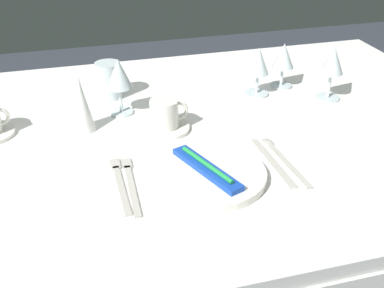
{
  "coord_description": "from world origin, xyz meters",
  "views": [
    {
      "loc": [
        -0.23,
        -1.09,
        1.34
      ],
      "look_at": [
        0.04,
        -0.11,
        0.76
      ],
      "focal_mm": 46.24,
      "sensor_mm": 36.0,
      "label": 1
    }
  ],
  "objects_px": {
    "toothbrush_package": "(207,168)",
    "wine_glass_right": "(119,76)",
    "drink_tumbler": "(109,83)",
    "wine_glass_centre": "(283,58)",
    "wine_glass_far": "(258,64)",
    "wine_glass_left": "(333,64)",
    "coffee_cup_right": "(166,113)",
    "spoon_soup": "(280,156)",
    "napkin_folded": "(81,104)",
    "dinner_knife": "(273,163)",
    "dinner_plate": "(207,175)",
    "fork_inner": "(120,183)",
    "fork_outer": "(131,183)"
  },
  "relations": [
    {
      "from": "dinner_knife",
      "to": "coffee_cup_right",
      "type": "bearing_deg",
      "value": 131.01
    },
    {
      "from": "wine_glass_far",
      "to": "spoon_soup",
      "type": "bearing_deg",
      "value": -103.03
    },
    {
      "from": "spoon_soup",
      "to": "napkin_folded",
      "type": "relative_size",
      "value": 1.52
    },
    {
      "from": "fork_inner",
      "to": "coffee_cup_right",
      "type": "distance_m",
      "value": 0.27
    },
    {
      "from": "dinner_plate",
      "to": "wine_glass_left",
      "type": "xyz_separation_m",
      "value": [
        0.46,
        0.31,
        0.1
      ]
    },
    {
      "from": "wine_glass_centre",
      "to": "napkin_folded",
      "type": "bearing_deg",
      "value": -168.07
    },
    {
      "from": "dinner_knife",
      "to": "wine_glass_right",
      "type": "relative_size",
      "value": 1.4
    },
    {
      "from": "coffee_cup_right",
      "to": "drink_tumbler",
      "type": "distance_m",
      "value": 0.27
    },
    {
      "from": "dinner_knife",
      "to": "wine_glass_right",
      "type": "bearing_deg",
      "value": 129.72
    },
    {
      "from": "fork_inner",
      "to": "coffee_cup_right",
      "type": "relative_size",
      "value": 2.22
    },
    {
      "from": "coffee_cup_right",
      "to": "wine_glass_far",
      "type": "xyz_separation_m",
      "value": [
        0.31,
        0.15,
        0.05
      ]
    },
    {
      "from": "wine_glass_left",
      "to": "coffee_cup_right",
      "type": "bearing_deg",
      "value": -172.76
    },
    {
      "from": "wine_glass_far",
      "to": "fork_outer",
      "type": "bearing_deg",
      "value": -139.77
    },
    {
      "from": "toothbrush_package",
      "to": "wine_glass_right",
      "type": "height_order",
      "value": "wine_glass_right"
    },
    {
      "from": "fork_inner",
      "to": "napkin_folded",
      "type": "distance_m",
      "value": 0.28
    },
    {
      "from": "toothbrush_package",
      "to": "fork_inner",
      "type": "xyz_separation_m",
      "value": [
        -0.19,
        0.03,
        -0.02
      ]
    },
    {
      "from": "spoon_soup",
      "to": "wine_glass_right",
      "type": "distance_m",
      "value": 0.47
    },
    {
      "from": "fork_outer",
      "to": "dinner_plate",
      "type": "bearing_deg",
      "value": -7.43
    },
    {
      "from": "wine_glass_left",
      "to": "drink_tumbler",
      "type": "bearing_deg",
      "value": 163.62
    },
    {
      "from": "napkin_folded",
      "to": "coffee_cup_right",
      "type": "bearing_deg",
      "value": -14.97
    },
    {
      "from": "toothbrush_package",
      "to": "wine_glass_centre",
      "type": "distance_m",
      "value": 0.57
    },
    {
      "from": "wine_glass_far",
      "to": "wine_glass_right",
      "type": "bearing_deg",
      "value": -177.13
    },
    {
      "from": "coffee_cup_right",
      "to": "dinner_plate",
      "type": "bearing_deg",
      "value": -81.81
    },
    {
      "from": "toothbrush_package",
      "to": "napkin_folded",
      "type": "xyz_separation_m",
      "value": [
        -0.24,
        0.3,
        0.05
      ]
    },
    {
      "from": "dinner_plate",
      "to": "fork_inner",
      "type": "relative_size",
      "value": 1.21
    },
    {
      "from": "wine_glass_left",
      "to": "spoon_soup",
      "type": "bearing_deg",
      "value": -135.52
    },
    {
      "from": "fork_inner",
      "to": "napkin_folded",
      "type": "relative_size",
      "value": 1.45
    },
    {
      "from": "dinner_knife",
      "to": "spoon_soup",
      "type": "bearing_deg",
      "value": 42.82
    },
    {
      "from": "dinner_plate",
      "to": "spoon_soup",
      "type": "xyz_separation_m",
      "value": [
        0.19,
        0.04,
        -0.01
      ]
    },
    {
      "from": "toothbrush_package",
      "to": "napkin_folded",
      "type": "bearing_deg",
      "value": 128.77
    },
    {
      "from": "wine_glass_far",
      "to": "dinner_knife",
      "type": "bearing_deg",
      "value": -106.21
    },
    {
      "from": "wine_glass_far",
      "to": "drink_tumbler",
      "type": "relative_size",
      "value": 1.36
    },
    {
      "from": "drink_tumbler",
      "to": "wine_glass_centre",
      "type": "bearing_deg",
      "value": -6.6
    },
    {
      "from": "dinner_knife",
      "to": "toothbrush_package",
      "type": "bearing_deg",
      "value": -174.81
    },
    {
      "from": "fork_inner",
      "to": "wine_glass_left",
      "type": "distance_m",
      "value": 0.71
    },
    {
      "from": "toothbrush_package",
      "to": "fork_inner",
      "type": "relative_size",
      "value": 0.97
    },
    {
      "from": "drink_tumbler",
      "to": "wine_glass_far",
      "type": "bearing_deg",
      "value": -12.75
    },
    {
      "from": "wine_glass_centre",
      "to": "drink_tumbler",
      "type": "relative_size",
      "value": 1.29
    },
    {
      "from": "fork_inner",
      "to": "spoon_soup",
      "type": "bearing_deg",
      "value": 1.88
    },
    {
      "from": "wine_glass_far",
      "to": "wine_glass_centre",
      "type": "bearing_deg",
      "value": 20.43
    },
    {
      "from": "wine_glass_centre",
      "to": "wine_glass_far",
      "type": "height_order",
      "value": "wine_glass_far"
    },
    {
      "from": "toothbrush_package",
      "to": "dinner_knife",
      "type": "height_order",
      "value": "toothbrush_package"
    },
    {
      "from": "spoon_soup",
      "to": "coffee_cup_right",
      "type": "height_order",
      "value": "coffee_cup_right"
    },
    {
      "from": "coffee_cup_right",
      "to": "wine_glass_left",
      "type": "distance_m",
      "value": 0.51
    },
    {
      "from": "dinner_plate",
      "to": "drink_tumbler",
      "type": "xyz_separation_m",
      "value": [
        -0.15,
        0.49,
        0.04
      ]
    },
    {
      "from": "toothbrush_package",
      "to": "coffee_cup_right",
      "type": "relative_size",
      "value": 2.14
    },
    {
      "from": "dinner_knife",
      "to": "spoon_soup",
      "type": "height_order",
      "value": "spoon_soup"
    },
    {
      "from": "wine_glass_right",
      "to": "fork_outer",
      "type": "bearing_deg",
      "value": -95.23
    },
    {
      "from": "coffee_cup_right",
      "to": "wine_glass_left",
      "type": "height_order",
      "value": "wine_glass_left"
    },
    {
      "from": "spoon_soup",
      "to": "wine_glass_centre",
      "type": "xyz_separation_m",
      "value": [
        0.18,
        0.39,
        0.09
      ]
    }
  ]
}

